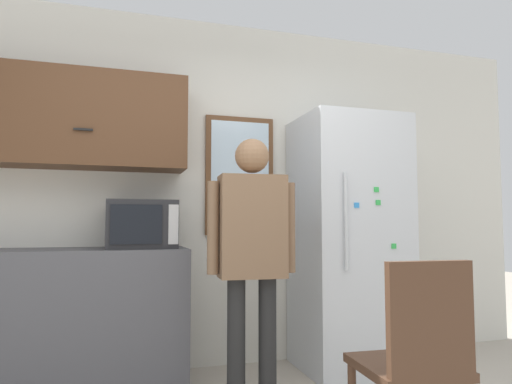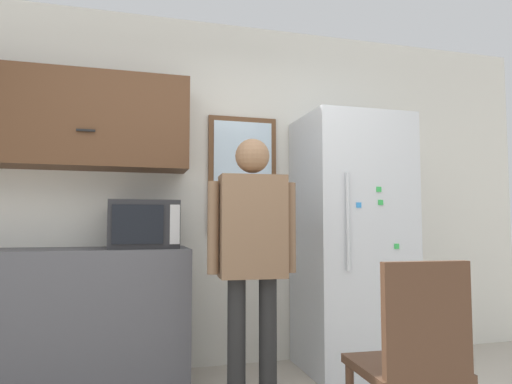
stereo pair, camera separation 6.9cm
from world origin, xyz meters
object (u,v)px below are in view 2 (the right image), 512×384
(refrigerator, at_px, (352,241))
(microwave, at_px, (144,224))
(person, at_px, (252,242))
(chair, at_px, (414,357))

(refrigerator, bearing_deg, microwave, 177.68)
(microwave, height_order, refrigerator, refrigerator)
(person, height_order, refrigerator, refrigerator)
(microwave, height_order, chair, microwave)
(person, relative_size, chair, 1.74)
(person, bearing_deg, chair, -60.53)
(microwave, bearing_deg, refrigerator, -2.32)
(microwave, relative_size, refrigerator, 0.24)
(microwave, xyz_separation_m, chair, (1.10, -1.49, -0.57))
(person, xyz_separation_m, refrigerator, (0.91, 0.46, -0.02))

